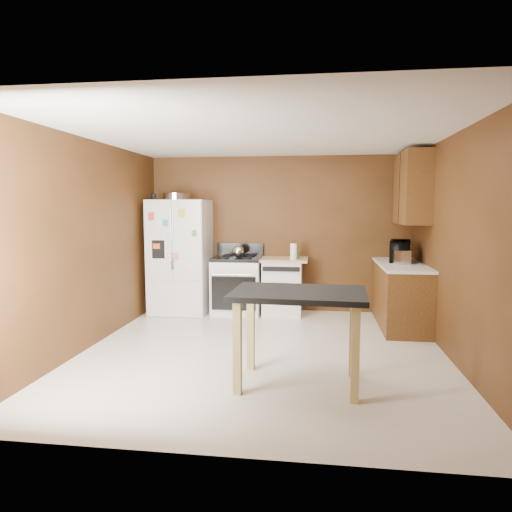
% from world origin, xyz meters
% --- Properties ---
extents(floor, '(4.50, 4.50, 0.00)m').
position_xyz_m(floor, '(0.00, 0.00, 0.00)').
color(floor, silver).
rests_on(floor, ground).
extents(ceiling, '(4.50, 4.50, 0.00)m').
position_xyz_m(ceiling, '(0.00, 0.00, 2.50)').
color(ceiling, white).
rests_on(ceiling, ground).
extents(wall_back, '(4.20, 0.00, 4.20)m').
position_xyz_m(wall_back, '(0.00, 2.25, 1.25)').
color(wall_back, '#573017').
rests_on(wall_back, ground).
extents(wall_front, '(4.20, 0.00, 4.20)m').
position_xyz_m(wall_front, '(0.00, -2.25, 1.25)').
color(wall_front, '#573017').
rests_on(wall_front, ground).
extents(wall_left, '(0.00, 4.50, 4.50)m').
position_xyz_m(wall_left, '(-2.10, 0.00, 1.25)').
color(wall_left, '#573017').
rests_on(wall_left, ground).
extents(wall_right, '(0.00, 4.50, 4.50)m').
position_xyz_m(wall_right, '(2.10, 0.00, 1.25)').
color(wall_right, '#573017').
rests_on(wall_right, ground).
extents(roasting_pan, '(0.43, 0.43, 0.11)m').
position_xyz_m(roasting_pan, '(-1.59, 1.87, 1.85)').
color(roasting_pan, silver).
rests_on(roasting_pan, refrigerator).
extents(pen_cup, '(0.07, 0.07, 0.11)m').
position_xyz_m(pen_cup, '(-1.94, 1.78, 1.85)').
color(pen_cup, black).
rests_on(pen_cup, refrigerator).
extents(kettle, '(0.19, 0.19, 0.19)m').
position_xyz_m(kettle, '(-0.61, 1.86, 1.00)').
color(kettle, silver).
rests_on(kettle, gas_range).
extents(paper_towel, '(0.11, 0.11, 0.24)m').
position_xyz_m(paper_towel, '(0.26, 1.83, 1.01)').
color(paper_towel, white).
rests_on(paper_towel, dishwasher).
extents(green_canister, '(0.14, 0.14, 0.12)m').
position_xyz_m(green_canister, '(0.29, 1.97, 0.95)').
color(green_canister, green).
rests_on(green_canister, dishwasher).
extents(toaster, '(0.25, 0.31, 0.19)m').
position_xyz_m(toaster, '(1.77, 1.39, 1.00)').
color(toaster, silver).
rests_on(toaster, right_cabinets).
extents(microwave, '(0.44, 0.57, 0.28)m').
position_xyz_m(microwave, '(1.81, 1.65, 1.04)').
color(microwave, black).
rests_on(microwave, right_cabinets).
extents(refrigerator, '(0.90, 0.80, 1.80)m').
position_xyz_m(refrigerator, '(-1.55, 1.86, 0.90)').
color(refrigerator, white).
rests_on(refrigerator, ground).
extents(gas_range, '(0.76, 0.68, 1.10)m').
position_xyz_m(gas_range, '(-0.64, 1.92, 0.46)').
color(gas_range, white).
rests_on(gas_range, ground).
extents(dishwasher, '(0.78, 0.63, 0.89)m').
position_xyz_m(dishwasher, '(0.08, 1.95, 0.45)').
color(dishwasher, white).
rests_on(dishwasher, ground).
extents(right_cabinets, '(0.63, 1.58, 2.45)m').
position_xyz_m(right_cabinets, '(1.84, 1.48, 0.91)').
color(right_cabinets, brown).
rests_on(right_cabinets, ground).
extents(island, '(1.28, 0.88, 0.91)m').
position_xyz_m(island, '(0.45, -0.91, 0.77)').
color(island, black).
rests_on(island, ground).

